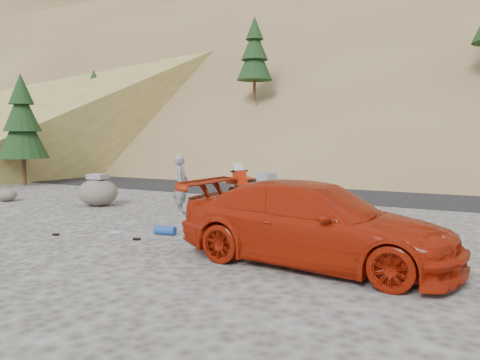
% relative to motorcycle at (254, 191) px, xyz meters
% --- Properties ---
extents(ground, '(140.00, 140.00, 0.00)m').
position_rel_motorcycle_xyz_m(ground, '(-1.50, -2.69, -0.61)').
color(ground, '#42403D').
rests_on(ground, ground).
extents(road, '(120.00, 7.00, 0.05)m').
position_rel_motorcycle_xyz_m(road, '(-1.50, 6.31, -0.61)').
color(road, black).
rests_on(road, ground).
extents(hillside, '(120.00, 73.00, 46.72)m').
position_rel_motorcycle_xyz_m(hillside, '(-1.55, 38.18, 10.47)').
color(hillside, brown).
rests_on(hillside, ground).
extents(conifer_verge, '(2.20, 2.20, 5.04)m').
position_rel_motorcycle_xyz_m(conifer_verge, '(-12.50, 1.81, 2.28)').
color(conifer_verge, '#3D2716').
rests_on(conifer_verge, ground).
extents(motorcycle, '(2.25, 1.24, 1.43)m').
position_rel_motorcycle_xyz_m(motorcycle, '(0.00, 0.00, 0.00)').
color(motorcycle, black).
rests_on(motorcycle, ground).
extents(man, '(0.63, 0.74, 1.72)m').
position_rel_motorcycle_xyz_m(man, '(-1.63, -1.42, -0.61)').
color(man, gray).
rests_on(man, ground).
extents(red_car, '(5.10, 2.40, 1.44)m').
position_rel_motorcycle_xyz_m(red_car, '(3.42, -4.62, -0.61)').
color(red_car, '#9B1B08').
rests_on(red_car, ground).
extents(boulder, '(1.46, 1.29, 1.05)m').
position_rel_motorcycle_xyz_m(boulder, '(-4.96, -1.29, -0.15)').
color(boulder, '#5B564E').
rests_on(boulder, ground).
extents(small_rock, '(0.90, 0.86, 0.43)m').
position_rel_motorcycle_xyz_m(small_rock, '(-8.53, -1.98, -0.40)').
color(small_rock, '#5B564E').
rests_on(small_rock, ground).
extents(gear_white_cloth, '(0.49, 0.46, 0.01)m').
position_rel_motorcycle_xyz_m(gear_white_cloth, '(0.59, -3.80, -0.60)').
color(gear_white_cloth, white).
rests_on(gear_white_cloth, ground).
extents(gear_blue_mat, '(0.53, 0.27, 0.20)m').
position_rel_motorcycle_xyz_m(gear_blue_mat, '(-0.37, -3.88, -0.51)').
color(gear_blue_mat, '#1A439C').
rests_on(gear_blue_mat, ground).
extents(gear_bottle, '(0.12, 0.12, 0.25)m').
position_rel_motorcycle_xyz_m(gear_bottle, '(0.31, -4.01, -0.49)').
color(gear_bottle, '#1A439C').
rests_on(gear_bottle, ground).
extents(gear_funnel, '(0.17, 0.17, 0.19)m').
position_rel_motorcycle_xyz_m(gear_funnel, '(1.02, -3.99, -0.51)').
color(gear_funnel, red).
rests_on(gear_funnel, ground).
extents(gear_glove_a, '(0.17, 0.15, 0.04)m').
position_rel_motorcycle_xyz_m(gear_glove_a, '(-0.58, -4.62, -0.59)').
color(gear_glove_a, black).
rests_on(gear_glove_a, ground).
extents(gear_glove_b, '(0.14, 0.12, 0.04)m').
position_rel_motorcycle_xyz_m(gear_glove_b, '(-2.52, -5.10, -0.59)').
color(gear_glove_b, black).
rests_on(gear_glove_b, ground).
extents(gear_blue_cloth, '(0.32, 0.26, 0.01)m').
position_rel_motorcycle_xyz_m(gear_blue_cloth, '(-1.56, -4.20, -0.61)').
color(gear_blue_cloth, '#8DA8DA').
rests_on(gear_blue_cloth, ground).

